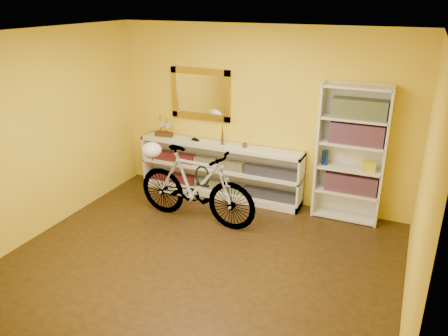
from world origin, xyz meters
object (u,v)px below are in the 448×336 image
at_px(helmet, 152,150).
at_px(bookcase, 351,155).
at_px(console_unit, 220,170).
at_px(bicycle, 196,186).

bearing_deg(helmet, bookcase, 19.20).
relative_size(bookcase, helmet, 6.71).
xyz_separation_m(console_unit, bicycle, (0.05, -0.91, 0.11)).
bearing_deg(helmet, console_unit, 53.58).
height_order(bookcase, helmet, bookcase).
bearing_deg(console_unit, helmet, -126.42).
xyz_separation_m(console_unit, helmet, (-0.64, -0.87, 0.52)).
bearing_deg(bookcase, console_unit, -179.26).
height_order(bicycle, helmet, bicycle).
bearing_deg(bookcase, helmet, -160.80).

